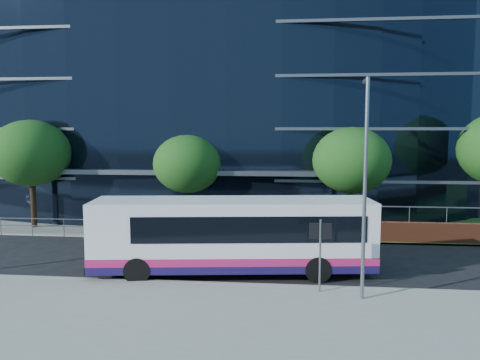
# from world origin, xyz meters

# --- Properties ---
(ground) EXTENTS (200.00, 200.00, 0.00)m
(ground) POSITION_xyz_m (0.00, 0.00, 0.00)
(ground) COLOR black
(ground) RESTS_ON ground
(pavement_near) EXTENTS (80.00, 8.00, 0.15)m
(pavement_near) POSITION_xyz_m (0.00, -5.00, 0.07)
(pavement_near) COLOR gray
(pavement_near) RESTS_ON ground
(kerb) EXTENTS (80.00, 0.25, 0.16)m
(kerb) POSITION_xyz_m (0.00, -1.00, 0.08)
(kerb) COLOR gray
(kerb) RESTS_ON ground
(yellow_line_outer) EXTENTS (80.00, 0.08, 0.01)m
(yellow_line_outer) POSITION_xyz_m (0.00, -0.80, 0.01)
(yellow_line_outer) COLOR gold
(yellow_line_outer) RESTS_ON ground
(yellow_line_inner) EXTENTS (80.00, 0.08, 0.01)m
(yellow_line_inner) POSITION_xyz_m (0.00, -0.65, 0.01)
(yellow_line_inner) COLOR gold
(yellow_line_inner) RESTS_ON ground
(far_forecourt) EXTENTS (50.00, 8.00, 0.10)m
(far_forecourt) POSITION_xyz_m (-6.00, 11.00, 0.05)
(far_forecourt) COLOR gray
(far_forecourt) RESTS_ON ground
(glass_office) EXTENTS (44.00, 23.10, 16.00)m
(glass_office) POSITION_xyz_m (-4.00, 20.85, 8.00)
(glass_office) COLOR black
(glass_office) RESTS_ON ground
(guard_railings) EXTENTS (24.00, 0.05, 1.10)m
(guard_railings) POSITION_xyz_m (-8.00, 7.00, 0.82)
(guard_railings) COLOR slate
(guard_railings) RESTS_ON ground
(apartment_block) EXTENTS (60.00, 42.00, 30.00)m
(apartment_block) POSITION_xyz_m (32.00, 57.21, 11.11)
(apartment_block) COLOR #2D511E
(apartment_block) RESTS_ON ground
(street_sign) EXTENTS (0.85, 0.09, 2.80)m
(street_sign) POSITION_xyz_m (4.50, -1.59, 2.15)
(street_sign) COLOR slate
(street_sign) RESTS_ON pavement_near
(tree_far_a) EXTENTS (4.95, 4.95, 6.98)m
(tree_far_a) POSITION_xyz_m (-13.00, 9.00, 4.86)
(tree_far_a) COLOR black
(tree_far_a) RESTS_ON ground
(tree_far_b) EXTENTS (4.29, 4.29, 6.05)m
(tree_far_b) POSITION_xyz_m (-3.00, 9.50, 4.21)
(tree_far_b) COLOR black
(tree_far_b) RESTS_ON ground
(tree_far_c) EXTENTS (4.62, 4.62, 6.51)m
(tree_far_c) POSITION_xyz_m (7.00, 9.00, 4.54)
(tree_far_c) COLOR black
(tree_far_c) RESTS_ON ground
(tree_dist_e) EXTENTS (4.62, 4.62, 6.51)m
(tree_dist_e) POSITION_xyz_m (24.00, 40.00, 4.54)
(tree_dist_e) COLOR black
(tree_dist_e) RESTS_ON ground
(streetlight_east) EXTENTS (0.15, 0.77, 8.00)m
(streetlight_east) POSITION_xyz_m (6.00, -2.17, 4.44)
(streetlight_east) COLOR slate
(streetlight_east) RESTS_ON pavement_near
(city_bus) EXTENTS (12.43, 4.28, 3.30)m
(city_bus) POSITION_xyz_m (1.00, 0.79, 1.75)
(city_bus) COLOR white
(city_bus) RESTS_ON ground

